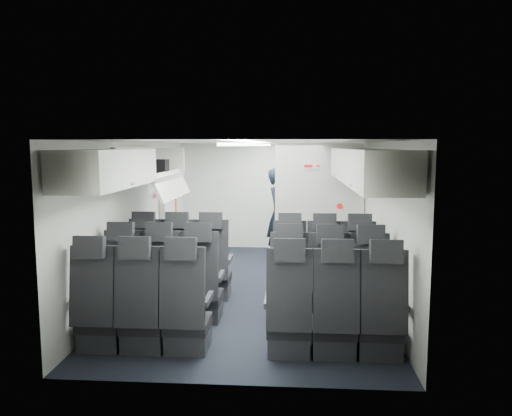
# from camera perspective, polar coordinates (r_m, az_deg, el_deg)

# --- Properties ---
(cabin_shell) EXTENTS (3.41, 6.01, 2.16)m
(cabin_shell) POSITION_cam_1_polar(r_m,az_deg,el_deg) (7.23, -0.22, -0.60)
(cabin_shell) COLOR black
(cabin_shell) RESTS_ON ground
(seat_row_front) EXTENTS (3.33, 0.56, 1.24)m
(seat_row_front) POSITION_cam_1_polar(r_m,az_deg,el_deg) (6.84, -0.55, -7.19)
(seat_row_front) COLOR black
(seat_row_front) RESTS_ON cabin_shell
(seat_row_mid) EXTENTS (3.33, 0.56, 1.24)m
(seat_row_mid) POSITION_cam_1_polar(r_m,az_deg,el_deg) (5.98, -1.24, -9.32)
(seat_row_mid) COLOR black
(seat_row_mid) RESTS_ON cabin_shell
(seat_row_rear) EXTENTS (3.33, 0.56, 1.24)m
(seat_row_rear) POSITION_cam_1_polar(r_m,az_deg,el_deg) (5.13, -2.17, -12.17)
(seat_row_rear) COLOR black
(seat_row_rear) RESTS_ON cabin_shell
(overhead_bin_left_rear) EXTENTS (0.53, 1.80, 0.40)m
(overhead_bin_left_rear) POSITION_cam_1_polar(r_m,az_deg,el_deg) (5.50, -16.57, 4.36)
(overhead_bin_left_rear) COLOR white
(overhead_bin_left_rear) RESTS_ON cabin_shell
(overhead_bin_left_front_open) EXTENTS (0.64, 1.70, 0.72)m
(overhead_bin_left_front_open) POSITION_cam_1_polar(r_m,az_deg,el_deg) (7.18, -11.97, 4.11)
(overhead_bin_left_front_open) COLOR #9E9E93
(overhead_bin_left_front_open) RESTS_ON cabin_shell
(overhead_bin_right_rear) EXTENTS (0.53, 1.80, 0.40)m
(overhead_bin_right_rear) POSITION_cam_1_polar(r_m,az_deg,el_deg) (5.22, 13.66, 4.33)
(overhead_bin_right_rear) COLOR white
(overhead_bin_right_rear) RESTS_ON cabin_shell
(overhead_bin_right_front) EXTENTS (0.53, 1.70, 0.40)m
(overhead_bin_right_front) POSITION_cam_1_polar(r_m,az_deg,el_deg) (6.95, 11.25, 5.05)
(overhead_bin_right_front) COLOR white
(overhead_bin_right_front) RESTS_ON cabin_shell
(bulkhead_partition) EXTENTS (1.40, 0.15, 2.13)m
(bulkhead_partition) POSITION_cam_1_polar(r_m,az_deg,el_deg) (8.02, 7.20, -0.23)
(bulkhead_partition) COLOR silver
(bulkhead_partition) RESTS_ON cabin_shell
(galley_unit) EXTENTS (0.85, 0.52, 1.90)m
(galley_unit) POSITION_cam_1_polar(r_m,az_deg,el_deg) (9.94, 6.41, 0.47)
(galley_unit) COLOR #939399
(galley_unit) RESTS_ON cabin_shell
(boarding_door) EXTENTS (0.12, 1.27, 1.86)m
(boarding_door) POSITION_cam_1_polar(r_m,az_deg,el_deg) (9.03, -9.91, -0.23)
(boarding_door) COLOR silver
(boarding_door) RESTS_ON cabin_shell
(flight_attendant) EXTENTS (0.57, 0.71, 1.70)m
(flight_attendant) POSITION_cam_1_polar(r_m,az_deg,el_deg) (9.05, 2.65, -0.80)
(flight_attendant) COLOR black
(flight_attendant) RESTS_ON ground
(carry_on_bag) EXTENTS (0.37, 0.26, 0.22)m
(carry_on_bag) POSITION_cam_1_polar(r_m,az_deg,el_deg) (7.21, -11.55, 4.59)
(carry_on_bag) COLOR black
(carry_on_bag) RESTS_ON overhead_bin_left_front_open
(papers) EXTENTS (0.21, 0.05, 0.15)m
(papers) POSITION_cam_1_polar(r_m,az_deg,el_deg) (8.97, 3.86, 0.56)
(papers) COLOR white
(papers) RESTS_ON flight_attendant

